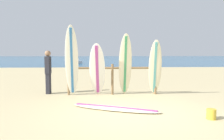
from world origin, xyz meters
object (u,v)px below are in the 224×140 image
object	(u,v)px
beachgoer_standing	(48,70)
sand_bucket	(211,114)
small_boat_offshore	(74,62)
surfboard_leaning_center	(155,68)
surfboard_lying_on_sand	(115,108)
surfboard_leaning_center_left	(125,65)
surfboard_leaning_far_left	(72,62)
surfboard_rack	(112,74)
surfboard_leaning_left	(97,70)

from	to	relation	value
beachgoer_standing	sand_bucket	bearing A→B (deg)	-36.77
beachgoer_standing	small_boat_offshore	size ratio (longest dim) A/B	0.71
small_boat_offshore	sand_bucket	size ratio (longest dim) A/B	9.47
surfboard_leaning_center	surfboard_lying_on_sand	world-z (taller)	surfboard_leaning_center
surfboard_leaning_center_left	surfboard_leaning_center	distance (m)	1.10
surfboard_leaning_far_left	surfboard_leaning_center	size ratio (longest dim) A/B	1.24
sand_bucket	surfboard_lying_on_sand	bearing A→B (deg)	155.72
surfboard_rack	surfboard_leaning_center_left	distance (m)	0.64
surfboard_leaning_center_left	small_boat_offshore	bearing A→B (deg)	101.31
surfboard_leaning_center	surfboard_leaning_left	bearing A→B (deg)	179.47
surfboard_leaning_far_left	beachgoer_standing	world-z (taller)	surfboard_leaning_far_left
surfboard_leaning_center_left	surfboard_lying_on_sand	world-z (taller)	surfboard_leaning_center_left
surfboard_rack	surfboard_leaning_center	xyz separation A→B (m)	(1.56, -0.28, 0.26)
beachgoer_standing	surfboard_leaning_left	bearing A→B (deg)	-15.82
surfboard_leaning_center_left	small_boat_offshore	size ratio (longest dim) A/B	0.97
surfboard_leaning_center_left	beachgoer_standing	world-z (taller)	surfboard_leaning_center_left
surfboard_leaning_center_left	surfboard_rack	bearing A→B (deg)	149.98
surfboard_leaning_far_left	surfboard_lying_on_sand	size ratio (longest dim) A/B	0.98
surfboard_leaning_far_left	beachgoer_standing	xyz separation A→B (m)	(-0.99, 0.64, -0.35)
surfboard_leaning_left	beachgoer_standing	bearing A→B (deg)	164.18
surfboard_leaning_far_left	surfboard_leaning_center_left	distance (m)	1.93
surfboard_leaning_far_left	sand_bucket	distance (m)	4.78
surfboard_lying_on_sand	sand_bucket	xyz separation A→B (m)	(2.25, -1.01, 0.09)
surfboard_leaning_left	surfboard_lying_on_sand	bearing A→B (deg)	-74.93
surfboard_lying_on_sand	sand_bucket	size ratio (longest dim) A/B	10.52
surfboard_rack	surfboard_leaning_far_left	xyz separation A→B (m)	(-1.47, -0.37, 0.50)
surfboard_leaning_left	surfboard_leaning_center_left	distance (m)	1.03
surfboard_leaning_far_left	surfboard_leaning_center_left	world-z (taller)	surfboard_leaning_far_left
surfboard_leaning_center	beachgoer_standing	size ratio (longest dim) A/B	1.23
surfboard_lying_on_sand	sand_bucket	world-z (taller)	sand_bucket
surfboard_lying_on_sand	surfboard_leaning_center_left	bearing A→B (deg)	75.49
surfboard_lying_on_sand	surfboard_leaning_far_left	bearing A→B (deg)	127.88
small_boat_offshore	beachgoer_standing	bearing A→B (deg)	-85.30
surfboard_rack	beachgoer_standing	xyz separation A→B (m)	(-2.46, 0.27, 0.15)
surfboard_leaning_left	surfboard_leaning_center	world-z (taller)	surfboard_leaning_center
surfboard_rack	sand_bucket	world-z (taller)	surfboard_rack
surfboard_leaning_left	surfboard_leaning_center_left	xyz separation A→B (m)	(1.02, 0.00, 0.17)
surfboard_leaning_center_left	surfboard_leaning_center	xyz separation A→B (m)	(1.10, -0.02, -0.10)
small_boat_offshore	surfboard_leaning_center_left	bearing A→B (deg)	-78.69
surfboard_leaning_far_left	surfboard_leaning_center	xyz separation A→B (m)	(3.02, 0.08, -0.24)
surfboard_rack	surfboard_lying_on_sand	bearing A→B (deg)	-91.12
surfboard_leaning_far_left	surfboard_leaning_center_left	xyz separation A→B (m)	(1.92, 0.10, -0.14)
beachgoer_standing	small_boat_offshore	bearing A→B (deg)	94.70
surfboard_rack	surfboard_leaning_left	world-z (taller)	surfboard_leaning_left
surfboard_leaning_center	sand_bucket	size ratio (longest dim) A/B	8.30
surfboard_leaning_center	surfboard_lying_on_sand	xyz separation A→B (m)	(-1.60, -1.91, -0.99)
small_boat_offshore	sand_bucket	bearing A→B (deg)	-76.38
surfboard_leaning_center	surfboard_lying_on_sand	distance (m)	2.68
surfboard_rack	surfboard_lying_on_sand	world-z (taller)	surfboard_rack
surfboard_leaning_far_left	sand_bucket	size ratio (longest dim) A/B	10.28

